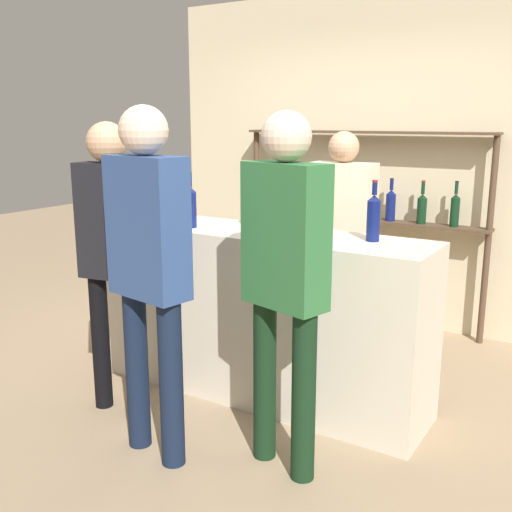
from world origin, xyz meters
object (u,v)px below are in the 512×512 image
wine_glass (145,202)px  ice_bucket (265,209)px  counter_bottle_2 (308,214)px  cork_jar (159,208)px  counter_bottle_0 (190,206)px  customer_center (149,257)px  server_behind_counter (341,229)px  counter_bottle_1 (373,217)px  customer_left (112,243)px  customer_right (285,265)px

wine_glass → ice_bucket: size_ratio=0.61×
counter_bottle_2 → cork_jar: counter_bottle_2 is taller
counter_bottle_0 → counter_bottle_2: 0.81m
customer_center → server_behind_counter: size_ratio=1.09×
counter_bottle_0 → server_behind_counter: server_behind_counter is taller
counter_bottle_2 → customer_center: customer_center is taller
counter_bottle_1 → wine_glass: 1.65m
wine_glass → customer_center: customer_center is taller
counter_bottle_1 → counter_bottle_2: size_ratio=0.95×
customer_left → server_behind_counter: bearing=-37.7°
counter_bottle_1 → customer_right: size_ratio=0.19×
cork_jar → counter_bottle_0: bearing=-20.7°
counter_bottle_1 → wine_glass: size_ratio=2.36×
cork_jar → server_behind_counter: server_behind_counter is taller
counter_bottle_1 → ice_bucket: 0.72m
counter_bottle_2 → wine_glass: size_ratio=2.47×
counter_bottle_1 → customer_right: bearing=-101.9°
server_behind_counter → customer_right: 1.56m
customer_center → customer_left: 0.59m
customer_left → ice_bucket: bearing=-48.7°
cork_jar → customer_right: (1.37, -0.68, -0.08)m
wine_glass → cork_jar: size_ratio=0.94×
customer_center → customer_right: customer_center is taller
customer_center → server_behind_counter: customer_center is taller
server_behind_counter → counter_bottle_2: bearing=11.1°
ice_bucket → customer_left: customer_left is taller
customer_center → customer_right: size_ratio=1.01×
wine_glass → server_behind_counter: 1.41m
ice_bucket → customer_left: 0.96m
wine_glass → counter_bottle_0: bearing=-15.3°
counter_bottle_0 → server_behind_counter: 1.18m
customer_center → cork_jar: bearing=48.1°
cork_jar → customer_right: size_ratio=0.09×
counter_bottle_2 → customer_left: bearing=-149.5°
counter_bottle_0 → customer_left: size_ratio=0.20×
counter_bottle_1 → customer_left: customer_left is taller
counter_bottle_1 → customer_left: 1.50m
server_behind_counter → customer_right: size_ratio=0.93×
wine_glass → ice_bucket: 0.93m
cork_jar → customer_left: bearing=-71.9°
counter_bottle_0 → customer_center: customer_center is taller
counter_bottle_0 → customer_center: (0.35, -0.79, -0.13)m
wine_glass → customer_right: size_ratio=0.08×
customer_center → counter_bottle_2: bearing=-18.7°
counter_bottle_2 → wine_glass: (-1.31, 0.08, -0.04)m
wine_glass → customer_center: (0.85, -0.92, -0.10)m
counter_bottle_1 → wine_glass: bearing=-177.8°
counter_bottle_2 → ice_bucket: size_ratio=1.52×
counter_bottle_1 → counter_bottle_2: 0.36m
ice_bucket → customer_left: (-0.59, -0.74, -0.15)m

